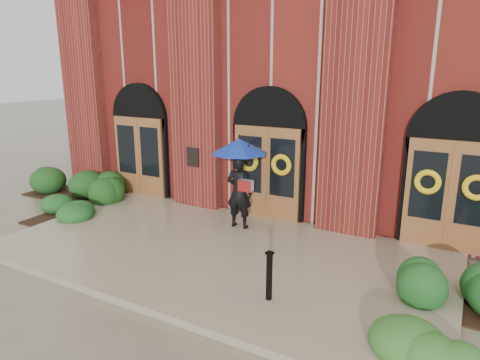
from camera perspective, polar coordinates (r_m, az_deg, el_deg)
The scene contains 7 objects.
ground at distance 9.80m, azimuth -3.57°, elevation -10.40°, with size 90.00×90.00×0.00m, color gray.
landing at distance 9.88m, azimuth -3.10°, elevation -9.68°, with size 10.00×5.30×0.15m, color gray.
church_building at distance 16.94m, azimuth 12.77°, elevation 12.21°, with size 16.20×12.53×7.00m.
man_with_umbrella at distance 10.70m, azimuth -0.10°, elevation 1.87°, with size 1.54×1.54×2.32m.
metal_post at distance 7.72m, azimuth 3.92°, elevation -12.51°, with size 0.14×0.14×0.92m.
hedge_wall_left at distance 15.07m, azimuth -21.00°, elevation -0.57°, with size 3.32×1.33×0.85m, color #194316.
hedge_front_left at distance 13.00m, azimuth -22.96°, elevation -3.90°, with size 1.47×1.26×0.52m, color #1C511E.
Camera 1 is at (4.81, -7.45, 4.17)m, focal length 32.00 mm.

